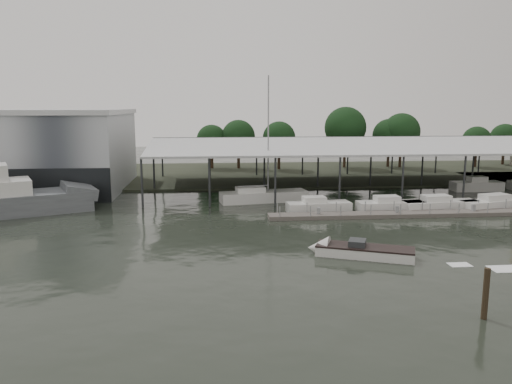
{
  "coord_description": "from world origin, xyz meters",
  "views": [
    {
      "loc": [
        -4.46,
        -37.47,
        10.96
      ],
      "look_at": [
        -0.12,
        11.15,
        2.5
      ],
      "focal_mm": 35.0,
      "sensor_mm": 36.0,
      "label": 1
    }
  ],
  "objects": [
    {
      "name": "ground",
      "position": [
        0.0,
        0.0,
        0.0
      ],
      "size": [
        200.0,
        200.0,
        0.0
      ],
      "primitive_type": "plane",
      "color": "#222821",
      "rests_on": "ground"
    },
    {
      "name": "land_strip_far",
      "position": [
        0.0,
        42.0,
        0.1
      ],
      "size": [
        140.0,
        30.0,
        0.3
      ],
      "color": "#303629",
      "rests_on": "ground"
    },
    {
      "name": "storage_warehouse",
      "position": [
        -28.0,
        29.94,
        5.29
      ],
      "size": [
        24.5,
        20.5,
        10.5
      ],
      "color": "#AFB5BB",
      "rests_on": "ground"
    },
    {
      "name": "covered_boat_shed",
      "position": [
        17.0,
        28.0,
        6.13
      ],
      "size": [
        58.24,
        24.0,
        6.96
      ],
      "color": "silver",
      "rests_on": "ground"
    },
    {
      "name": "floating_dock",
      "position": [
        15.0,
        10.0,
        0.2
      ],
      "size": [
        28.0,
        2.0,
        1.4
      ],
      "color": "#615B55",
      "rests_on": "ground"
    },
    {
      "name": "white_sailboat",
      "position": [
        1.32,
        18.94,
        0.66
      ],
      "size": [
        10.37,
        4.28,
        14.51
      ],
      "rotation": [
        0.0,
        0.0,
        0.17
      ],
      "color": "silver",
      "rests_on": "ground"
    },
    {
      "name": "speedboat_underway",
      "position": [
        6.04,
        -2.79,
        0.39
      ],
      "size": [
        17.84,
        8.52,
        2.0
      ],
      "rotation": [
        0.0,
        0.0,
        2.75
      ],
      "color": "silver",
      "rests_on": "ground"
    },
    {
      "name": "moored_cruiser_0",
      "position": [
        6.52,
        12.74,
        0.61
      ],
      "size": [
        6.79,
        2.75,
        1.7
      ],
      "rotation": [
        0.0,
        0.0,
        0.08
      ],
      "color": "silver",
      "rests_on": "ground"
    },
    {
      "name": "moored_cruiser_1",
      "position": [
        14.21,
        12.44,
        0.61
      ],
      "size": [
        7.24,
        2.39,
        1.7
      ],
      "rotation": [
        0.0,
        0.0,
        0.03
      ],
      "color": "silver",
      "rests_on": "ground"
    },
    {
      "name": "moored_cruiser_2",
      "position": [
        19.54,
        12.36,
        0.61
      ],
      "size": [
        8.26,
        2.93,
        1.7
      ],
      "rotation": [
        0.0,
        0.0,
        0.09
      ],
      "color": "silver",
      "rests_on": "ground"
    },
    {
      "name": "moored_cruiser_3",
      "position": [
        26.07,
        12.46,
        0.61
      ],
      "size": [
        9.09,
        4.25,
        1.7
      ],
      "rotation": [
        0.0,
        0.0,
        0.24
      ],
      "color": "silver",
      "rests_on": "ground"
    },
    {
      "name": "horizon_tree_line",
      "position": [
        24.13,
        48.14,
        5.99
      ],
      "size": [
        67.04,
        8.72,
        10.81
      ],
      "color": "#2F2015",
      "rests_on": "ground"
    }
  ]
}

